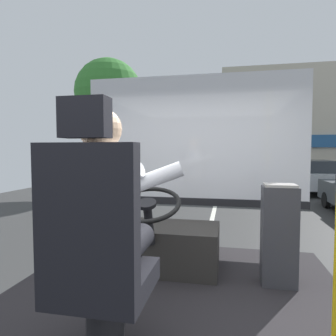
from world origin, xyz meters
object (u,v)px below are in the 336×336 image
Objects in this scene: parked_car_red at (286,170)px; parked_car_silver at (312,176)px; driver_seat at (97,257)px; steering_console at (158,244)px; bus_driver at (106,210)px; fare_box at (279,235)px.

parked_car_silver is at bearing -88.08° from parked_car_red.
parked_car_silver is 1.02× the size of parked_car_red.
driver_seat is 0.32× the size of parked_car_silver.
bus_driver is at bearing -90.00° from steering_console.
parked_car_silver is at bearing 69.28° from steering_console.
bus_driver is 0.21× the size of parked_car_red.
driver_seat is at bearing -103.02° from parked_car_red.
fare_box reaches higher than parked_car_silver.
driver_seat is at bearing -90.00° from bus_driver.
driver_seat is at bearing -90.00° from steering_console.
steering_console is 11.89m from parked_car_silver.
driver_seat is 1.21× the size of steering_console.
parked_car_red is (4.04, 17.45, -0.64)m from driver_seat.
steering_console is at bearing -110.72° from parked_car_silver.
steering_console is 1.33× the size of fare_box.
bus_driver is 13.02m from parked_car_silver.
parked_car_silver is 5.04m from parked_car_red.
parked_car_silver is at bearing 71.12° from bus_driver.
bus_driver is 1.02× the size of fare_box.
fare_box is (1.04, 1.06, -0.37)m from bus_driver.
steering_console is at bearing 90.00° from bus_driver.
fare_box is 0.20× the size of parked_car_red.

